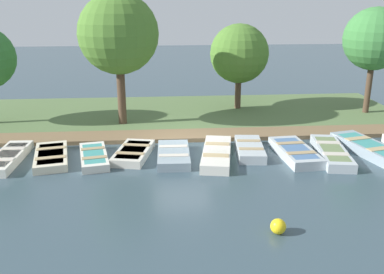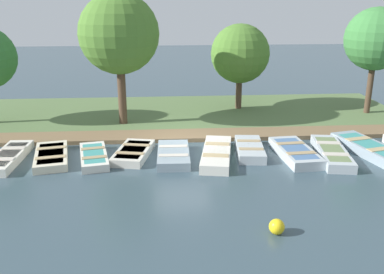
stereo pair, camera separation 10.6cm
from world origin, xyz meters
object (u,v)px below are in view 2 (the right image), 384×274
object	(u,v)px
rowboat_9	(332,153)
rowboat_1	(8,157)
rowboat_4	(133,153)
buoy	(277,227)
rowboat_2	(51,156)
park_tree_center	(240,54)
park_tree_left	(119,34)
rowboat_6	(217,154)
rowboat_7	(250,149)
rowboat_10	(369,148)
rowboat_5	(173,155)
rowboat_3	(94,156)
rowboat_8	(295,152)
park_tree_right	(376,39)

from	to	relation	value
rowboat_9	rowboat_1	bearing A→B (deg)	-82.90
rowboat_4	rowboat_1	bearing A→B (deg)	-75.54
rowboat_1	buoy	xyz separation A→B (m)	(6.03, 9.05, 0.04)
rowboat_2	park_tree_center	size ratio (longest dim) A/B	0.65
rowboat_2	park_tree_left	world-z (taller)	park_tree_left
buoy	park_tree_center	size ratio (longest dim) A/B	0.09
rowboat_2	rowboat_6	bearing A→B (deg)	75.81
rowboat_1	park_tree_center	world-z (taller)	park_tree_center
rowboat_7	rowboat_10	xyz separation A→B (m)	(0.34, 4.87, 0.02)
park_tree_center	rowboat_2	bearing A→B (deg)	-51.23
rowboat_5	rowboat_1	bearing A→B (deg)	-90.39
rowboat_3	park_tree_left	world-z (taller)	park_tree_left
rowboat_3	rowboat_6	xyz separation A→B (m)	(0.16, 4.85, 0.04)
buoy	rowboat_3	bearing A→B (deg)	-135.92
rowboat_1	rowboat_8	world-z (taller)	rowboat_8
rowboat_2	rowboat_7	distance (m)	7.95
rowboat_5	rowboat_10	xyz separation A→B (m)	(-0.07, 8.02, 0.03)
rowboat_4	park_tree_left	world-z (taller)	park_tree_left
rowboat_10	park_tree_center	size ratio (longest dim) A/B	0.78
rowboat_1	rowboat_5	distance (m)	6.44
rowboat_2	park_tree_right	xyz separation A→B (m)	(-5.50, 15.44, 3.88)
rowboat_8	rowboat_9	xyz separation A→B (m)	(0.11, 1.46, -0.01)
rowboat_1	rowboat_6	world-z (taller)	rowboat_6
rowboat_6	rowboat_9	world-z (taller)	rowboat_6
rowboat_1	rowboat_10	xyz separation A→B (m)	(0.12, 14.45, 0.04)
rowboat_5	buoy	xyz separation A→B (m)	(5.84, 2.61, 0.03)
rowboat_10	park_tree_right	bearing A→B (deg)	142.05
rowboat_3	park_tree_center	bearing A→B (deg)	124.37
rowboat_9	park_tree_right	bearing A→B (deg)	153.53
rowboat_8	park_tree_center	bearing A→B (deg)	-176.37
rowboat_1	rowboat_9	world-z (taller)	rowboat_9
rowboat_2	park_tree_left	size ratio (longest dim) A/B	0.49
rowboat_3	rowboat_5	world-z (taller)	rowboat_5
rowboat_1	rowboat_2	bearing A→B (deg)	93.82
rowboat_8	park_tree_left	bearing A→B (deg)	-127.80
rowboat_3	rowboat_10	size ratio (longest dim) A/B	0.78
rowboat_8	park_tree_right	world-z (taller)	park_tree_right
park_tree_center	park_tree_right	bearing A→B (deg)	77.67
rowboat_1	park_tree_left	size ratio (longest dim) A/B	0.52
park_tree_center	rowboat_1	bearing A→B (deg)	-55.72
park_tree_left	rowboat_10	bearing A→B (deg)	66.06
buoy	rowboat_7	bearing A→B (deg)	175.12
rowboat_7	rowboat_8	distance (m)	1.82
rowboat_4	rowboat_6	bearing A→B (deg)	94.14
rowboat_3	rowboat_1	bearing A→B (deg)	-102.72
park_tree_right	rowboat_6	bearing A→B (deg)	-56.91
rowboat_9	rowboat_3	bearing A→B (deg)	-83.03
rowboat_2	buoy	size ratio (longest dim) A/B	7.22
rowboat_6	park_tree_center	distance (m)	8.17
rowboat_1	park_tree_right	size ratio (longest dim) A/B	0.58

